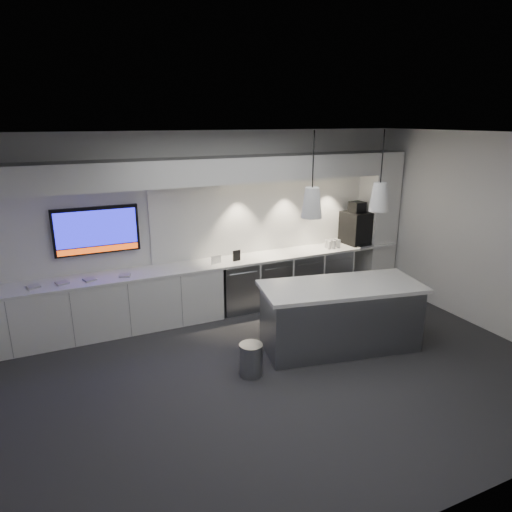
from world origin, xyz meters
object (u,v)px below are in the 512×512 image
bin (251,360)px  island (340,316)px  wall_tv (97,230)px  coffee_machine (356,226)px

bin → island: bearing=6.2°
wall_tv → coffee_machine: 4.63m
island → bin: 1.49m
wall_tv → island: wall_tv is taller
wall_tv → coffee_machine: size_ratio=1.57×
wall_tv → island: size_ratio=0.52×
wall_tv → coffee_machine: wall_tv is taller
island → coffee_machine: coffee_machine is taller
wall_tv → bin: bearing=-56.8°
bin → wall_tv: bearing=123.2°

